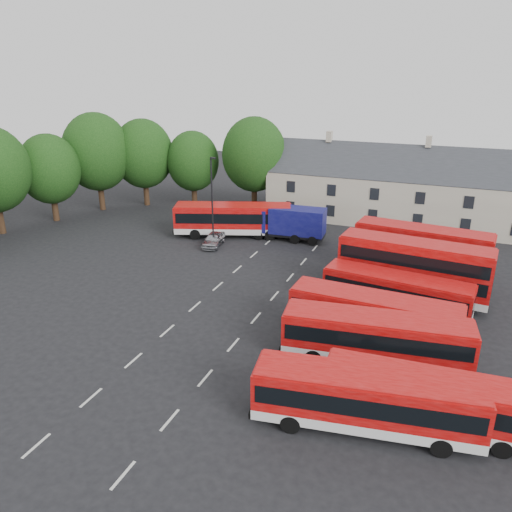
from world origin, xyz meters
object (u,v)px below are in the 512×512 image
object	(u,v)px
bus_dd_south	(413,266)
box_truck	(288,222)
bus_row_a	(366,397)
silver_car	(214,239)
lamppost	(212,201)

from	to	relation	value
bus_dd_south	box_truck	xyz separation A→B (m)	(-13.41, 9.79, -0.70)
bus_row_a	bus_dd_south	world-z (taller)	bus_dd_south
box_truck	silver_car	distance (m)	7.98
bus_dd_south	silver_car	world-z (taller)	bus_dd_south
bus_dd_south	silver_car	distance (m)	20.47
silver_car	box_truck	bearing A→B (deg)	27.83
bus_row_a	box_truck	world-z (taller)	box_truck
box_truck	silver_car	world-z (taller)	box_truck
bus_row_a	lamppost	xyz separation A→B (m)	(-18.96, 21.38, 2.95)
box_truck	bus_dd_south	bearing A→B (deg)	-39.86
bus_dd_south	lamppost	xyz separation A→B (m)	(-19.55, 4.69, 2.19)
silver_car	bus_row_a	bearing A→B (deg)	-57.46
silver_car	bus_dd_south	bearing A→B (deg)	-23.24
box_truck	lamppost	distance (m)	8.49
bus_row_a	silver_car	bearing A→B (deg)	122.88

